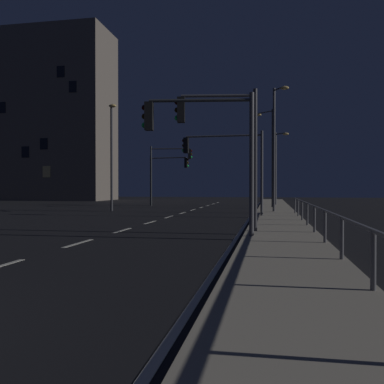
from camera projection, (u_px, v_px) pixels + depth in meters
ground_plane at (153, 222)px, 21.43m from camera, size 112.00×112.00×0.00m
sidewalk_right at (279, 222)px, 20.24m from camera, size 2.67×77.00×0.14m
lane_markings_center at (169, 217)px, 24.87m from camera, size 0.14×50.00×0.01m
lane_edge_line at (251, 216)px, 25.45m from camera, size 0.14×53.00×0.01m
traffic_light_near_right at (201, 135)px, 13.95m from camera, size 3.79×0.75×4.85m
traffic_light_near_left at (168, 170)px, 40.51m from camera, size 4.07×0.83×4.96m
traffic_light_mid_left at (221, 132)px, 15.56m from camera, size 3.10×0.67×5.36m
traffic_light_overhead_east at (168, 164)px, 39.74m from camera, size 4.06×0.69×5.79m
traffic_light_far_right at (225, 155)px, 24.70m from camera, size 4.92×0.36×5.00m
street_lamp_mid_block at (278, 161)px, 39.19m from camera, size 1.26×1.13×6.90m
street_lamp_far_end at (112, 149)px, 31.12m from camera, size 0.93×1.47×8.00m
street_lamp_median at (276, 139)px, 28.10m from camera, size 1.04×1.28×8.47m
street_lamp_corner at (270, 149)px, 34.83m from camera, size 1.62×1.42×8.26m
barrier_fence at (319, 215)px, 13.69m from camera, size 0.09×26.21×0.98m
building_distant at (33, 118)px, 59.53m from camera, size 22.95×8.18×23.86m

